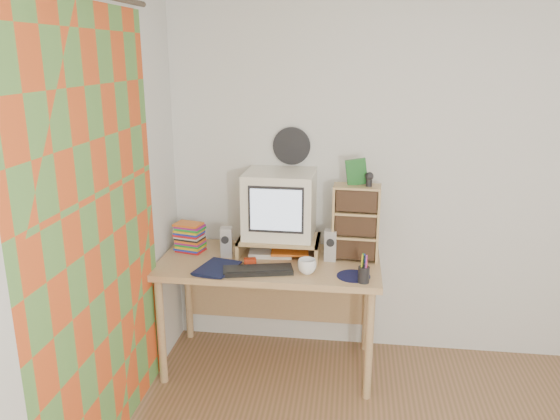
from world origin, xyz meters
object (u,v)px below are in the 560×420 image
(crt_monitor, at_px, (280,204))
(keyboard, at_px, (258,270))
(cd_rack, at_px, (356,223))
(desk, at_px, (271,276))
(dvd_stack, at_px, (190,233))
(diary, at_px, (202,264))
(mug, at_px, (307,266))

(crt_monitor, xyz_separation_m, keyboard, (-0.08, -0.36, -0.32))
(cd_rack, bearing_deg, desk, -173.39)
(dvd_stack, height_order, cd_rack, cd_rack)
(dvd_stack, bearing_deg, cd_rack, 13.00)
(desk, xyz_separation_m, diary, (-0.39, -0.24, 0.16))
(desk, distance_m, dvd_stack, 0.61)
(desk, bearing_deg, cd_rack, 3.70)
(crt_monitor, distance_m, mug, 0.49)
(dvd_stack, xyz_separation_m, mug, (0.81, -0.28, -0.08))
(diary, bearing_deg, keyboard, 9.47)
(dvd_stack, distance_m, diary, 0.34)
(keyboard, xyz_separation_m, diary, (-0.35, 0.03, 0.01))
(dvd_stack, relative_size, diary, 0.98)
(crt_monitor, bearing_deg, dvd_stack, -174.11)
(mug, bearing_deg, dvd_stack, 160.71)
(cd_rack, bearing_deg, diary, -160.43)
(dvd_stack, distance_m, cd_rack, 1.10)
(cd_rack, xyz_separation_m, mug, (-0.28, -0.28, -0.20))
(keyboard, bearing_deg, desk, 68.89)
(crt_monitor, bearing_deg, desk, -117.17)
(mug, height_order, diary, mug)
(keyboard, height_order, mug, mug)
(keyboard, distance_m, mug, 0.30)
(cd_rack, bearing_deg, keyboard, -149.03)
(crt_monitor, height_order, cd_rack, crt_monitor)
(dvd_stack, xyz_separation_m, diary, (0.16, -0.28, -0.10))
(diary, bearing_deg, dvd_stack, 133.68)
(keyboard, relative_size, mug, 3.69)
(dvd_stack, bearing_deg, crt_monitor, 17.89)
(dvd_stack, distance_m, mug, 0.86)
(desk, height_order, keyboard, keyboard)
(diary, bearing_deg, crt_monitor, 51.20)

